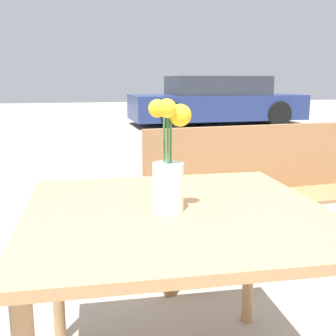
% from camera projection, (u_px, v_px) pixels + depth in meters
% --- Properties ---
extents(table_front, '(1.01, 0.99, 0.71)m').
position_uv_depth(table_front, '(176.00, 233.00, 1.38)').
color(table_front, tan).
rests_on(table_front, ground_plane).
extents(flower_vase, '(0.13, 0.13, 0.36)m').
position_uv_depth(flower_vase, '(169.00, 171.00, 1.32)').
color(flower_vase, silver).
rests_on(flower_vase, table_front).
extents(bench_near, '(1.73, 0.51, 0.85)m').
position_uv_depth(bench_near, '(282.00, 189.00, 2.57)').
color(bench_near, '#9E7047').
rests_on(bench_near, ground_plane).
extents(parked_car, '(4.32, 1.81, 1.20)m').
position_uv_depth(parked_car, '(216.00, 101.00, 10.55)').
color(parked_car, navy).
rests_on(parked_car, ground_plane).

